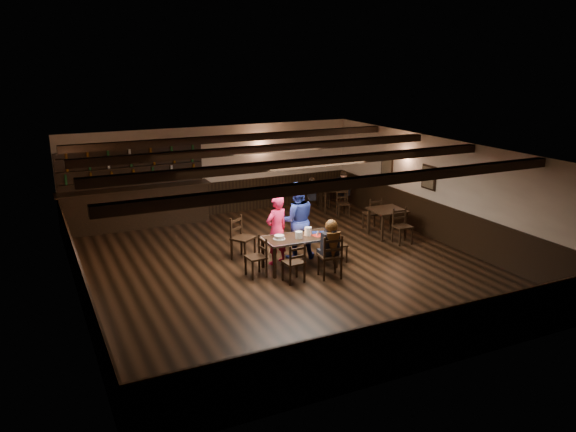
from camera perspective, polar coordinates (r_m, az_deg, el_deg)
name	(u,v)px	position (r m, az deg, el deg)	size (l,w,h in m)	color
ground	(285,266)	(13.07, -0.34, -5.14)	(10.00, 10.00, 0.00)	black
room_shell	(284,193)	(12.58, -0.39, 2.36)	(9.02, 10.02, 2.71)	beige
dining_table	(300,240)	(12.76, 1.18, -2.44)	(1.67, 0.87, 0.75)	black
chair_near_left	(295,260)	(11.98, 0.75, -4.51)	(0.44, 0.42, 0.88)	black
chair_near_right	(331,254)	(12.22, 4.43, -3.82)	(0.53, 0.51, 0.99)	black
chair_end_left	(259,253)	(12.38, -2.97, -3.81)	(0.42, 0.44, 0.89)	black
chair_end_right	(335,242)	(13.26, 4.81, -2.63)	(0.43, 0.44, 0.84)	black
chair_far_pushed	(240,234)	(13.45, -4.91, -1.85)	(0.65, 0.65, 1.03)	black
woman_pink	(277,230)	(13.00, -1.15, -1.42)	(0.60, 0.39, 1.64)	#FA1453
man_blue	(296,220)	(13.35, 0.87, -0.44)	(0.91, 0.71, 1.87)	navy
seated_person	(331,240)	(12.18, 4.37, -2.46)	(0.37, 0.55, 0.89)	black
cake	(279,237)	(12.57, -0.90, -2.18)	(0.28, 0.28, 0.09)	white
plate_stack_a	(299,235)	(12.62, 1.10, -1.92)	(0.17, 0.17, 0.16)	white
plate_stack_b	(308,231)	(12.83, 2.04, -1.54)	(0.16, 0.16, 0.19)	white
tea_light	(297,234)	(12.84, 0.95, -1.86)	(0.06, 0.06, 0.06)	#A5A8AD
salt_shaker	(318,234)	(12.79, 3.02, -1.82)	(0.04, 0.04, 0.10)	silver
pepper_shaker	(319,233)	(12.88, 3.16, -1.72)	(0.03, 0.03, 0.09)	#A5A8AD
drink_glass	(308,231)	(12.93, 2.05, -1.56)	(0.08, 0.08, 0.12)	silver
menu_red	(319,235)	(12.88, 3.14, -1.93)	(0.32, 0.22, 0.00)	#9C1B11
menu_blue	(318,232)	(13.07, 3.07, -1.65)	(0.28, 0.19, 0.00)	navy
bar_counter	(136,202)	(16.47, -15.23, 1.42)	(4.26, 0.70, 2.20)	black
back_table_a	(387,213)	(15.27, 10.04, 0.33)	(0.90, 0.90, 0.75)	black
back_table_b	(333,192)	(17.50, 4.61, 2.50)	(0.95, 0.95, 0.75)	black
bg_patron_left	(312,188)	(17.13, 2.44, 2.81)	(0.29, 0.38, 0.69)	black
bg_patron_right	(344,183)	(17.69, 5.67, 3.35)	(0.31, 0.42, 0.79)	black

